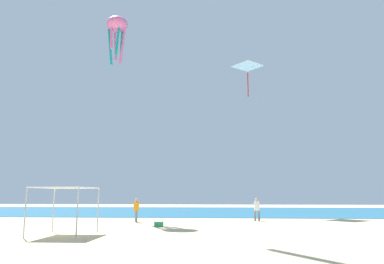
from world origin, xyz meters
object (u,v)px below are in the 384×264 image
Objects in this scene: cooler_box at (159,224)px; kite_octopus_pink at (117,27)px; canopy_tent at (65,190)px; kite_diamond_white at (247,68)px; person_leftmost at (257,207)px; person_near_tent at (136,208)px.

kite_octopus_pink reaches higher than cooler_box.
canopy_tent is 0.84× the size of kite_diamond_white.
person_leftmost is 19.00m from kite_diamond_white.
kite_octopus_pink is at bearing 96.56° from canopy_tent.
kite_diamond_white reaches higher than person_near_tent.
kite_diamond_white is (0.51, 11.16, 15.37)m from person_leftmost.
person_near_tent reaches higher than cooler_box.
cooler_box is (2.33, -3.75, -0.86)m from person_near_tent.
canopy_tent is 1.79× the size of person_leftmost.
canopy_tent reaches higher than person_near_tent.
person_leftmost is at bearing 38.59° from cooler_box.
kite_diamond_white reaches higher than cooler_box.
cooler_box is (4.28, 4.88, -2.16)m from canopy_tent.
kite_octopus_pink is (-5.89, 9.09, 18.13)m from cooler_box.
kite_octopus_pink is (-13.26, -7.55, 1.88)m from kite_diamond_white.
kite_octopus_pink is (-1.61, 13.97, 15.96)m from canopy_tent.
kite_diamond_white is (7.38, 16.64, 16.24)m from cooler_box.
canopy_tent reaches higher than person_leftmost.
kite_diamond_white is 15.38m from kite_octopus_pink.
person_near_tent is 3.08× the size of cooler_box.
person_leftmost is (11.15, 10.36, -1.29)m from canopy_tent.
canopy_tent is 8.95m from person_near_tent.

